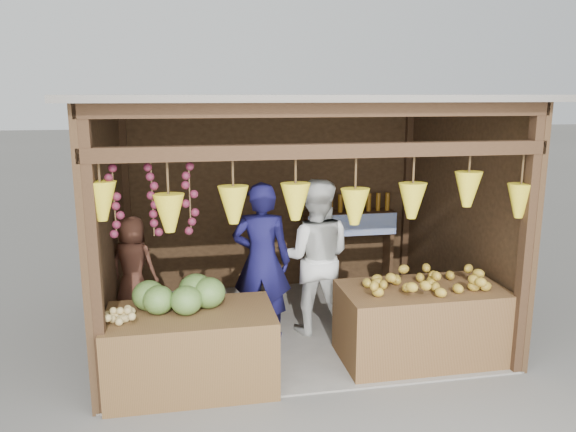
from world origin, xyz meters
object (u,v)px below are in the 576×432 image
(counter_left, at_px, (191,349))
(vendor_seated, at_px, (133,265))
(woman_standing, at_px, (315,257))
(counter_right, at_px, (421,324))
(man_standing, at_px, (262,261))

(counter_left, height_order, vendor_seated, vendor_seated)
(counter_left, distance_m, vendor_seated, 1.45)
(woman_standing, bearing_deg, counter_right, 151.49)
(counter_right, xyz_separation_m, woman_standing, (-0.90, 0.88, 0.50))
(woman_standing, height_order, vendor_seated, woman_standing)
(counter_right, height_order, woman_standing, woman_standing)
(counter_right, xyz_separation_m, man_standing, (-1.50, 0.84, 0.49))
(counter_left, distance_m, woman_standing, 1.80)
(counter_left, relative_size, counter_right, 0.94)
(man_standing, height_order, vendor_seated, man_standing)
(vendor_seated, bearing_deg, man_standing, -165.73)
(counter_right, height_order, man_standing, man_standing)
(counter_left, xyz_separation_m, counter_right, (2.30, 0.12, 0.02))
(woman_standing, bearing_deg, vendor_seated, 8.90)
(vendor_seated, bearing_deg, woman_standing, -161.56)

